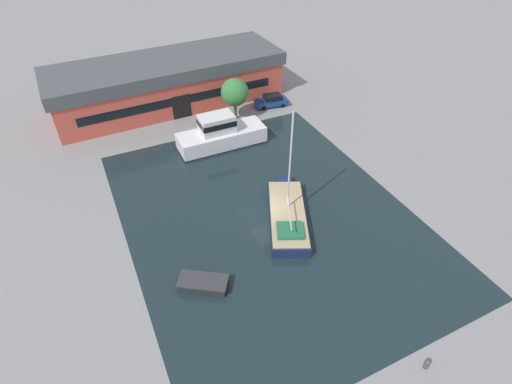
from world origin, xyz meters
name	(u,v)px	position (x,y,z in m)	size (l,w,h in m)	color
ground_plane	(267,215)	(0.00, 0.00, 0.00)	(440.00, 440.00, 0.00)	gray
water_canal	(267,215)	(0.00, 0.00, 0.00)	(25.10, 32.70, 0.01)	#19282D
warehouse_building	(168,81)	(-1.64, 26.22, 3.04)	(30.68, 10.99, 6.00)	#C64C3D
quay_tree_near_building	(235,92)	(4.60, 18.21, 3.63)	(3.45, 3.45, 5.37)	brown
parked_car	(271,101)	(10.32, 19.29, 0.81)	(4.61, 2.39, 1.63)	navy
sailboat_moored	(287,214)	(1.42, -1.23, 0.59)	(6.78, 10.44, 10.75)	#19234C
motor_cruiser	(221,135)	(0.53, 13.00, 1.46)	(10.12, 3.46, 3.99)	white
small_dinghy	(203,283)	(-8.12, -5.11, 0.36)	(4.15, 3.55, 0.71)	#23282D
mooring_bollard	(427,364)	(2.74, -17.42, 0.43)	(0.37, 0.37, 0.81)	#47474C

